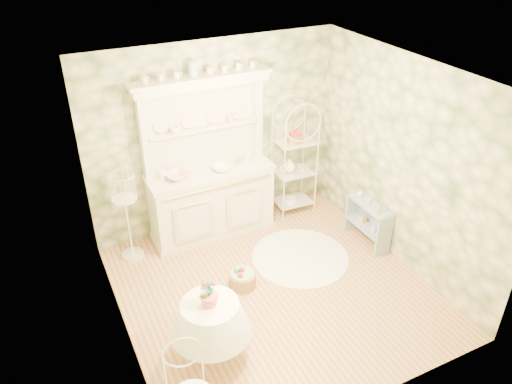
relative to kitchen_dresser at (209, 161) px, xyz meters
name	(u,v)px	position (x,y,z in m)	size (l,w,h in m)	color
floor	(274,290)	(0.20, -1.52, -1.15)	(3.60, 3.60, 0.00)	tan
ceiling	(279,78)	(0.20, -1.52, 1.56)	(3.60, 3.60, 0.00)	white
wall_left	(113,239)	(-1.60, -1.52, 0.21)	(3.60, 3.60, 0.00)	beige
wall_right	(403,164)	(2.00, -1.52, 0.21)	(3.60, 3.60, 0.00)	beige
wall_back	(215,137)	(0.20, 0.28, 0.21)	(3.60, 3.60, 0.00)	beige
wall_front	(378,297)	(0.20, -3.32, 0.21)	(3.60, 3.60, 0.00)	beige
kitchen_dresser	(209,161)	(0.00, 0.00, 0.00)	(1.87, 0.61, 2.29)	silver
bakers_rack	(294,160)	(1.35, 0.02, -0.28)	(0.54, 0.38, 1.73)	white
side_shelf	(368,223)	(1.86, -1.19, -0.83)	(0.27, 0.74, 0.63)	#899CB1
round_table	(211,332)	(-0.86, -2.13, -0.81)	(0.61, 0.61, 0.67)	white
birdcage_stand	(126,211)	(-1.20, -0.07, -0.41)	(0.35, 0.35, 1.46)	white
floor_basket	(242,278)	(-0.11, -1.27, -1.03)	(0.34, 0.34, 0.22)	olive
lace_rug	(300,257)	(0.83, -1.10, -1.14)	(1.31, 1.31, 0.01)	white
bowl_floral	(177,178)	(-0.48, -0.02, -0.13)	(0.31, 0.31, 0.08)	white
bowl_white	(222,170)	(0.14, -0.08, -0.13)	(0.26, 0.26, 0.08)	white
cup_left	(174,130)	(-0.40, 0.16, 0.47)	(0.11, 0.11, 0.09)	white
cup_right	(230,120)	(0.39, 0.16, 0.47)	(0.09, 0.09, 0.09)	white
potted_geranium	(208,295)	(-0.88, -2.14, -0.30)	(0.16, 0.11, 0.30)	#3F7238
bottle_amber	(379,208)	(1.83, -1.39, -0.46)	(0.06, 0.06, 0.16)	#AC8B43
bottle_blue	(369,201)	(1.84, -1.16, -0.49)	(0.04, 0.04, 0.10)	#90B5D5
bottle_glass	(360,194)	(1.85, -0.95, -0.50)	(0.08, 0.08, 0.10)	silver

